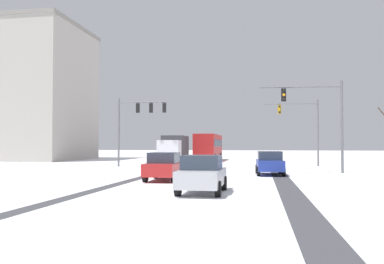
% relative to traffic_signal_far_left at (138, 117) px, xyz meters
% --- Properties ---
extents(wheel_track_left_lane, '(1.04, 30.45, 0.01)m').
position_rel_traffic_signal_far_left_xyz_m(wheel_track_left_lane, '(12.75, -19.91, -4.74)').
color(wheel_track_left_lane, '#424247').
rests_on(wheel_track_left_lane, ground).
extents(wheel_track_right_lane, '(0.71, 30.45, 0.01)m').
position_rel_traffic_signal_far_left_xyz_m(wheel_track_right_lane, '(4.07, -19.91, -4.74)').
color(wheel_track_right_lane, '#424247').
rests_on(wheel_track_right_lane, ground).
extents(traffic_signal_far_left, '(4.76, 0.46, 6.50)m').
position_rel_traffic_signal_far_left_xyz_m(traffic_signal_far_left, '(0.00, 0.00, 0.00)').
color(traffic_signal_far_left, slate).
rests_on(traffic_signal_far_left, ground).
extents(traffic_signal_far_right, '(5.36, 0.55, 6.50)m').
position_rel_traffic_signal_far_left_xyz_m(traffic_signal_far_right, '(15.61, 3.85, -0.36)').
color(traffic_signal_far_right, slate).
rests_on(traffic_signal_far_right, ground).
extents(traffic_signal_near_right, '(5.73, 0.60, 6.50)m').
position_rel_traffic_signal_far_left_xyz_m(traffic_signal_near_right, '(15.50, -8.18, -0.34)').
color(traffic_signal_near_right, slate).
rests_on(traffic_signal_near_right, ground).
extents(car_blue_lead, '(1.98, 4.17, 1.62)m').
position_rel_traffic_signal_far_left_xyz_m(car_blue_lead, '(12.10, -9.00, -3.93)').
color(car_blue_lead, '#233899').
rests_on(car_blue_lead, ground).
extents(car_red_second, '(1.89, 4.13, 1.62)m').
position_rel_traffic_signal_far_left_xyz_m(car_red_second, '(5.98, -14.45, -3.93)').
color(car_red_second, red).
rests_on(car_red_second, ground).
extents(car_silver_third, '(1.86, 4.11, 1.62)m').
position_rel_traffic_signal_far_left_xyz_m(car_silver_third, '(9.01, -20.30, -3.93)').
color(car_silver_third, '#B7BABF').
rests_on(car_silver_third, ground).
extents(bus_oncoming, '(2.69, 11.00, 3.38)m').
position_rel_traffic_signal_far_left_xyz_m(bus_oncoming, '(4.85, 15.70, -2.75)').
color(bus_oncoming, '#B21E1E').
rests_on(bus_oncoming, ground).
extents(box_truck_delivery, '(2.53, 7.48, 3.02)m').
position_rel_traffic_signal_far_left_xyz_m(box_truck_delivery, '(2.54, 4.70, -3.11)').
color(box_truck_delivery, silver).
rests_on(box_truck_delivery, ground).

